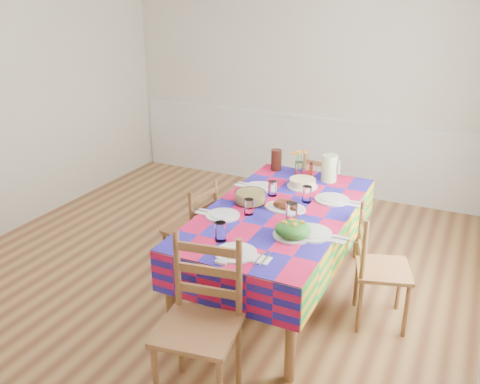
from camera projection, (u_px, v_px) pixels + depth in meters
name	position (u px, v px, depth m)	size (l,w,h in m)	color
room	(195.00, 128.00, 3.94)	(4.58, 5.08, 2.78)	brown
wainscot	(298.00, 149.00, 6.34)	(4.41, 0.06, 0.92)	silver
dining_table	(279.00, 219.00, 3.96)	(1.06, 1.96, 0.76)	brown
setting_near_head	(231.00, 245.00, 3.33)	(0.45, 0.30, 0.13)	silver
setting_left_near	(231.00, 212.00, 3.82)	(0.47, 0.28, 0.12)	silver
setting_left_far	(263.00, 187.00, 4.29)	(0.48, 0.28, 0.13)	silver
setting_right_near	(304.00, 225.00, 3.60)	(0.57, 0.33, 0.15)	silver
setting_right_far	(324.00, 198.00, 4.08)	(0.52, 0.30, 0.13)	silver
meat_platter	(285.00, 206.00, 3.94)	(0.33, 0.24, 0.06)	silver
salad_platter	(293.00, 230.00, 3.50)	(0.28, 0.28, 0.12)	silver
pasta_bowl	(250.00, 197.00, 4.05)	(0.25, 0.25, 0.09)	white
cake	(302.00, 183.00, 4.37)	(0.26, 0.26, 0.07)	silver
serving_utensils	(292.00, 219.00, 3.77)	(0.14, 0.30, 0.01)	black
flower_vase	(299.00, 165.00, 4.62)	(0.15, 0.13, 0.25)	white
hot_sauce	(311.00, 169.00, 4.60)	(0.03, 0.03, 0.14)	#AB260D
green_pitcher	(329.00, 168.00, 4.47)	(0.14, 0.14, 0.24)	#BADA9A
tea_pitcher	(276.00, 160.00, 4.75)	(0.10, 0.10, 0.20)	black
name_card	(221.00, 263.00, 3.15)	(0.08, 0.02, 0.02)	silver
chair_near	(200.00, 325.00, 3.00)	(0.52, 0.50, 1.03)	brown
chair_far	(324.00, 195.00, 5.10)	(0.44, 0.42, 0.87)	brown
chair_left	(193.00, 230.00, 4.37)	(0.42, 0.43, 0.86)	brown
chair_right	(378.00, 269.00, 3.72)	(0.48, 0.50, 0.91)	brown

